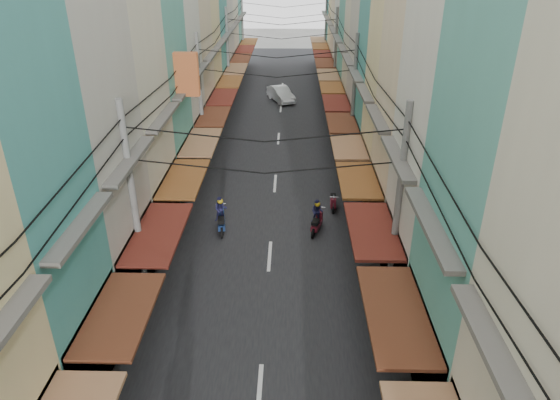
# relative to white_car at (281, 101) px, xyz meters

# --- Properties ---
(ground) EXTENTS (160.00, 160.00, 0.00)m
(ground) POSITION_rel_white_car_xyz_m (0.03, -32.35, 0.00)
(ground) COLOR slate
(ground) RESTS_ON ground
(road) EXTENTS (10.00, 80.00, 0.02)m
(road) POSITION_rel_white_car_xyz_m (0.03, -12.35, 0.01)
(road) COLOR black
(road) RESTS_ON ground
(sidewalk_left) EXTENTS (3.00, 80.00, 0.06)m
(sidewalk_left) POSITION_rel_white_car_xyz_m (-6.47, -12.35, 0.03)
(sidewalk_left) COLOR gray
(sidewalk_left) RESTS_ON ground
(sidewalk_right) EXTENTS (3.00, 80.00, 0.06)m
(sidewalk_right) POSITION_rel_white_car_xyz_m (6.53, -12.35, 0.03)
(sidewalk_right) COLOR gray
(sidewalk_right) RESTS_ON ground
(building_row_left) EXTENTS (7.80, 67.67, 23.70)m
(building_row_left) POSITION_rel_white_car_xyz_m (-7.88, -15.79, 9.78)
(building_row_left) COLOR silver
(building_row_left) RESTS_ON ground
(building_row_right) EXTENTS (7.80, 68.98, 22.59)m
(building_row_right) POSITION_rel_white_car_xyz_m (7.95, -15.91, 9.41)
(building_row_right) COLOR teal
(building_row_right) RESTS_ON ground
(utility_poles) EXTENTS (10.20, 66.13, 8.20)m
(utility_poles) POSITION_rel_white_car_xyz_m (0.03, -17.34, 6.59)
(utility_poles) COLOR slate
(utility_poles) RESTS_ON ground
(white_car) EXTENTS (5.10, 3.55, 1.67)m
(white_car) POSITION_rel_white_car_xyz_m (0.00, 0.00, 0.00)
(white_car) COLOR silver
(white_car) RESTS_ON ground
(bicycle) EXTENTS (1.73, 1.19, 1.12)m
(bicycle) POSITION_rel_white_car_xyz_m (5.85, -32.47, 0.00)
(bicycle) COLOR black
(bicycle) RESTS_ON ground
(moving_scooters) EXTENTS (6.19, 17.65, 2.01)m
(moving_scooters) POSITION_rel_white_car_xyz_m (-0.73, -28.74, 0.57)
(moving_scooters) COLOR black
(moving_scooters) RESTS_ON ground
(pedestrians) EXTENTS (12.82, 20.55, 2.26)m
(pedestrians) POSITION_rel_white_car_xyz_m (-4.04, -30.44, 1.02)
(pedestrians) COLOR black
(pedestrians) RESTS_ON ground
(market_umbrella) EXTENTS (2.13, 2.13, 2.24)m
(market_umbrella) POSITION_rel_white_car_xyz_m (7.23, -36.13, 1.98)
(market_umbrella) COLOR #B2B2B7
(market_umbrella) RESTS_ON ground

